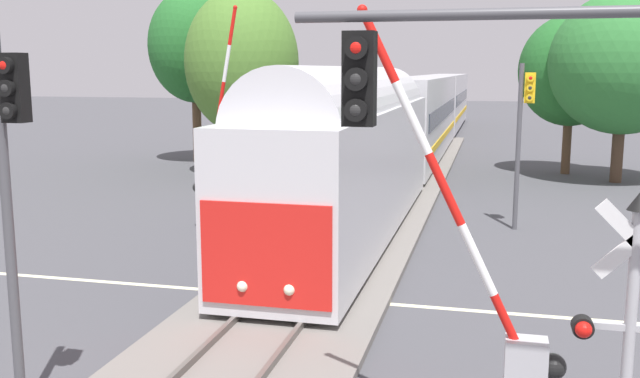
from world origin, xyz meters
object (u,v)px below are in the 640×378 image
(crossing_gate_near, at_px, (508,323))
(crossing_signal_mast, at_px, (631,320))
(crossing_gate_far, at_px, (210,164))
(traffic_signal_median, at_px, (10,168))
(traffic_signal_near_right, at_px, (623,141))
(traffic_signal_far_side, at_px, (524,120))
(pine_left_background, at_px, (195,46))
(oak_far_right, at_px, (624,63))
(commuter_train, at_px, (420,114))
(oak_behind_train, at_px, (242,62))
(elm_centre_background, at_px, (571,71))

(crossing_gate_near, height_order, crossing_signal_mast, crossing_gate_near)
(crossing_gate_far, bearing_deg, traffic_signal_median, -80.06)
(crossing_gate_near, xyz_separation_m, traffic_signal_near_right, (0.95, -1.99, 2.67))
(traffic_signal_far_side, distance_m, pine_left_background, 22.93)
(oak_far_right, bearing_deg, crossing_gate_far, -136.46)
(commuter_train, relative_size, oak_behind_train, 6.82)
(oak_behind_train, bearing_deg, crossing_gate_far, -75.04)
(elm_centre_background, relative_size, oak_far_right, 0.91)
(crossing_signal_mast, xyz_separation_m, traffic_signal_near_right, (-0.44, -1.25, 2.25))
(pine_left_background, bearing_deg, crossing_signal_mast, -58.12)
(traffic_signal_median, xyz_separation_m, oak_behind_train, (-5.58, 25.36, 1.77))
(crossing_gate_near, distance_m, crossing_gate_far, 15.68)
(pine_left_background, bearing_deg, oak_behind_train, -44.06)
(crossing_signal_mast, height_order, oak_behind_train, oak_behind_train)
(traffic_signal_near_right, relative_size, elm_centre_background, 0.76)
(elm_centre_background, bearing_deg, crossing_gate_far, -127.71)
(traffic_signal_median, relative_size, oak_behind_train, 0.63)
(traffic_signal_near_right, height_order, traffic_signal_median, traffic_signal_near_right)
(crossing_signal_mast, xyz_separation_m, traffic_signal_median, (-8.59, 0.25, 1.53))
(traffic_signal_median, height_order, oak_behind_train, oak_behind_train)
(crossing_gate_far, bearing_deg, commuter_train, 77.24)
(crossing_gate_near, distance_m, crossing_signal_mast, 1.63)
(crossing_signal_mast, bearing_deg, pine_left_background, 121.88)
(crossing_gate_near, height_order, pine_left_background, pine_left_background)
(pine_left_background, bearing_deg, oak_far_right, -5.93)
(crossing_gate_near, relative_size, traffic_signal_far_side, 1.12)
(traffic_signal_near_right, bearing_deg, oak_behind_train, 117.09)
(elm_centre_background, bearing_deg, traffic_signal_far_side, -101.04)
(commuter_train, bearing_deg, crossing_gate_far, -102.76)
(oak_behind_train, bearing_deg, traffic_signal_near_right, -62.91)
(crossing_gate_near, bearing_deg, elm_centre_background, 83.29)
(crossing_gate_far, bearing_deg, pine_left_background, 114.85)
(traffic_signal_far_side, distance_m, oak_behind_train, 16.79)
(crossing_signal_mast, bearing_deg, commuter_train, 99.96)
(crossing_gate_near, height_order, traffic_signal_median, crossing_gate_near)
(traffic_signal_far_side, relative_size, pine_left_background, 0.56)
(crossing_gate_far, xyz_separation_m, traffic_signal_median, (2.28, -12.99, 1.71))
(crossing_signal_mast, relative_size, traffic_signal_near_right, 0.64)
(crossing_gate_far, xyz_separation_m, oak_far_right, (15.01, 14.26, 3.41))
(crossing_gate_near, distance_m, traffic_signal_far_side, 15.13)
(traffic_signal_near_right, bearing_deg, traffic_signal_median, 169.63)
(traffic_signal_far_side, bearing_deg, pine_left_background, 141.70)
(crossing_gate_near, distance_m, elm_centre_background, 29.57)
(commuter_train, bearing_deg, pine_left_background, -159.66)
(commuter_train, bearing_deg, elm_centre_background, -29.41)
(elm_centre_background, xyz_separation_m, oak_behind_train, (-16.22, -4.33, 0.41))
(oak_far_right, bearing_deg, traffic_signal_median, -115.04)
(crossing_signal_mast, distance_m, traffic_signal_median, 8.73)
(commuter_train, xyz_separation_m, crossing_gate_far, (-4.81, -21.26, -0.48))
(commuter_train, xyz_separation_m, crossing_signal_mast, (6.05, -34.49, -0.30))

